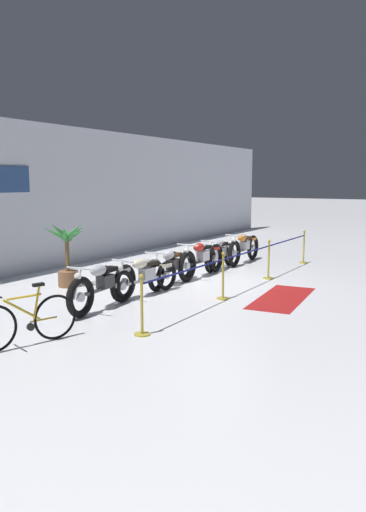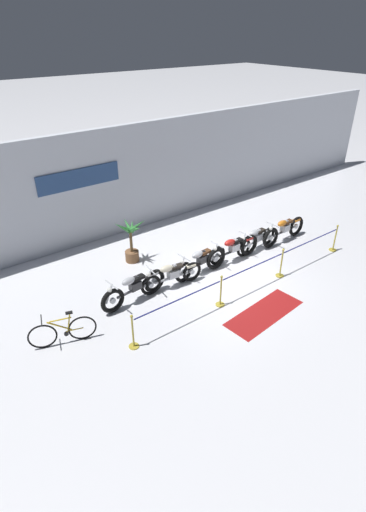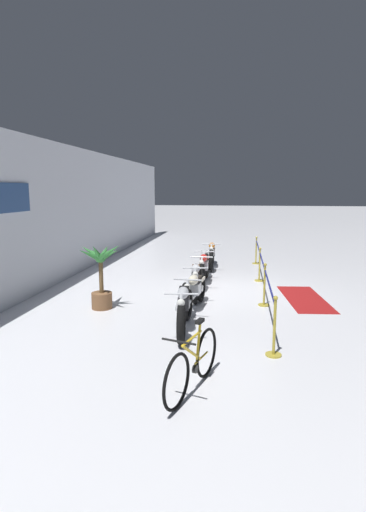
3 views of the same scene
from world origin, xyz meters
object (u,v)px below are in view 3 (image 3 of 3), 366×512
Objects in this scene: stanchion_far_right at (256,254)px; bicycle at (193,364)px; motorcycle_silver_2 at (196,279)px; stanchion_far_left at (265,277)px; motorcycle_silver_4 at (204,261)px; motorcycle_silver_0 at (183,307)px; motorcycle_red_3 at (204,268)px; floor_banner at (305,299)px; stanchion_mid_right at (259,270)px; stanchion_mid_left at (264,291)px; potted_palm_left_of_row at (101,274)px; motorcycle_orange_5 at (212,254)px; motorcycle_cream_1 at (195,291)px.

bicycle is at bearing 173.06° from stanchion_far_right.
stanchion_far_left is at bearing -111.86° from motorcycle_silver_2.
motorcycle_silver_2 is 2.66m from motorcycle_silver_4.
motorcycle_silver_0 is 0.97× the size of motorcycle_red_3.
stanchion_far_left is 3.33× the size of floor_banner.
stanchion_mid_left is at bearing 180.00° from stanchion_mid_right.
motorcycle_silver_2 is at bearing 138.71° from stanchion_mid_right.
stanchion_mid_right is (0.64, -1.67, -0.12)m from motorcycle_red_3.
potted_palm_left_of_row reaches higher than bicycle.
potted_palm_left_of_row is (-5.47, 2.23, 0.35)m from motorcycle_orange_5.
motorcycle_cream_1 is 3.69m from stanchion_mid_right.
stanchion_far_right is (10.05, -1.22, -0.04)m from bicycle.
motorcycle_cream_1 is at bearing 153.67° from stanchion_mid_right.
motorcycle_silver_2 is (2.64, 0.05, -0.02)m from motorcycle_silver_0.
stanchion_far_left is at bearing -78.73° from potted_palm_left_of_row.
stanchion_far_left is at bearing -41.53° from motorcycle_silver_0.
bicycle is 1.62× the size of stanchion_mid_right.
stanchion_far_right is at bearing -59.37° from motorcycle_orange_5.
stanchion_mid_right reaches higher than motorcycle_cream_1.
stanchion_mid_left reaches higher than bicycle.
motorcycle_silver_4 is at bearing 173.34° from motorcycle_orange_5.
stanchion_mid_left is 1.38m from floor_banner.
stanchion_mid_right is at bearing -68.97° from motorcycle_red_3.
motorcycle_red_3 is (2.67, 0.03, 0.02)m from motorcycle_cream_1.
potted_palm_left_of_row is 5.21m from stanchion_mid_right.
stanchion_far_left is at bearing -141.22° from motorcycle_red_3.
motorcycle_red_3 is (4.01, -0.05, 0.00)m from motorcycle_silver_0.
bicycle is 4.56m from stanchion_far_left.
stanchion_far_left is at bearing 121.01° from floor_banner.
stanchion_mid_right is (3.48, -3.85, -0.48)m from potted_palm_left_of_row.
motorcycle_silver_4 is 2.01× the size of stanchion_mid_right.
stanchion_mid_left is at bearing -68.82° from motorcycle_cream_1.
floor_banner is (0.10, -2.85, -0.46)m from motorcycle_silver_2.
potted_palm_left_of_row is at bearing 35.94° from bicycle.
motorcycle_cream_1 is 0.84× the size of floor_banner.
motorcycle_silver_4 is 0.81× the size of floor_banner.
stanchion_far_left is (0.77, -3.85, -0.12)m from potted_palm_left_of_row.
motorcycle_cream_1 is 2.09× the size of stanchion_far_right.
floor_banner is at bearing -23.97° from bicycle.
bicycle reaches higher than motorcycle_silver_4.
stanchion_mid_right is (-0.66, -1.78, -0.10)m from motorcycle_silver_4.
stanchion_far_left reaches higher than motorcycle_silver_4.
motorcycle_silver_2 is 0.97× the size of motorcycle_red_3.
motorcycle_orange_5 is 2.57m from stanchion_mid_right.
motorcycle_silver_4 is 3.78m from stanchion_mid_left.
motorcycle_orange_5 is 0.90× the size of floor_banner.
motorcycle_orange_5 reaches higher than bicycle.
motorcycle_silver_0 is at bearing -118.65° from potted_palm_left_of_row.
floor_banner is at bearing -45.56° from motorcycle_silver_0.
potted_palm_left_of_row is at bearing 149.12° from stanchion_far_right.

